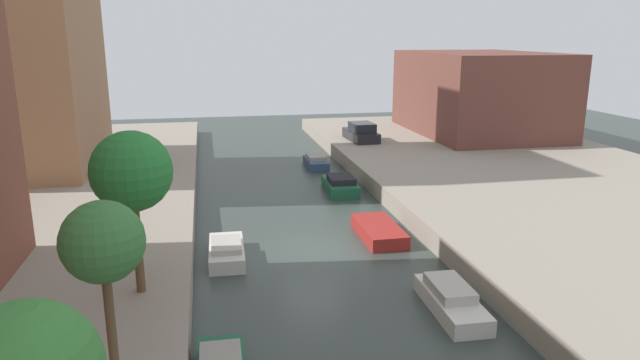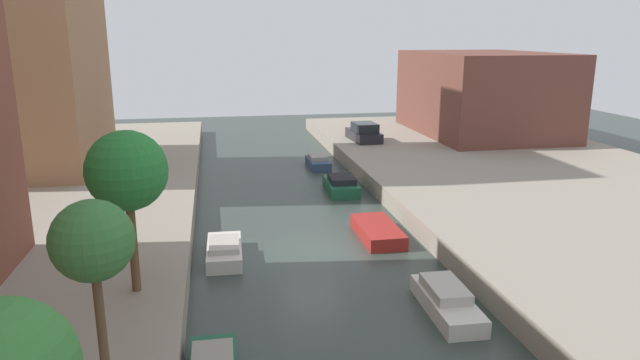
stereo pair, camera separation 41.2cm
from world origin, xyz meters
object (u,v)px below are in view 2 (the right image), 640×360
at_px(parked_car, 364,133).
at_px(moored_boat_right_5, 318,162).
at_px(street_tree_1, 93,243).
at_px(moored_boat_right_2, 447,301).
at_px(moored_boat_right_4, 341,185).
at_px(street_tree_2, 127,172).
at_px(low_block_right, 482,93).
at_px(moored_boat_right_3, 378,231).
at_px(moored_boat_left_2, 224,251).

xyz_separation_m(parked_car, moored_boat_right_5, (-4.40, -4.18, -1.22)).
distance_m(street_tree_1, moored_boat_right_2, 11.70).
distance_m(parked_car, moored_boat_right_4, 11.62).
height_order(street_tree_2, moored_boat_right_2, street_tree_2).
distance_m(street_tree_2, parked_car, 28.51).
bearing_deg(street_tree_1, parked_car, 64.87).
height_order(street_tree_2, moored_boat_right_4, street_tree_2).
height_order(street_tree_2, parked_car, street_tree_2).
bearing_deg(low_block_right, street_tree_1, -127.71).
bearing_deg(moored_boat_right_2, street_tree_1, -157.95).
bearing_deg(moored_boat_right_4, street_tree_2, -125.66).
bearing_deg(moored_boat_right_3, street_tree_2, -149.00).
bearing_deg(parked_car, street_tree_1, -115.13).
bearing_deg(street_tree_1, moored_boat_right_4, 62.88).
height_order(street_tree_1, moored_boat_right_3, street_tree_1).
bearing_deg(street_tree_1, moored_boat_right_2, 22.05).
bearing_deg(moored_boat_right_4, moored_boat_right_2, -89.24).
bearing_deg(moored_boat_left_2, moored_boat_right_2, -40.18).
bearing_deg(moored_boat_right_4, parked_car, 68.61).
bearing_deg(moored_boat_right_4, low_block_right, 40.32).
xyz_separation_m(low_block_right, moored_boat_right_2, (-14.45, -27.66, -3.90)).
xyz_separation_m(street_tree_1, moored_boat_right_3, (9.83, 11.43, -4.37)).
relative_size(parked_car, moored_boat_right_4, 1.16).
relative_size(parked_car, moored_boat_right_3, 1.09).
bearing_deg(moored_boat_right_5, street_tree_2, -115.49).
bearing_deg(moored_boat_right_2, street_tree_2, 171.89).
bearing_deg(street_tree_2, street_tree_1, -90.00).
xyz_separation_m(street_tree_2, moored_boat_right_2, (10.09, -1.44, -4.55)).
bearing_deg(moored_boat_right_4, street_tree_1, -117.12).
relative_size(low_block_right, moored_boat_right_3, 3.77).
distance_m(moored_boat_left_2, moored_boat_right_3, 7.05).
bearing_deg(low_block_right, street_tree_2, -133.11).
bearing_deg(moored_boat_right_5, street_tree_1, -110.56).
bearing_deg(moored_boat_right_4, moored_boat_right_3, -90.49).
height_order(moored_boat_right_2, moored_boat_right_4, moored_boat_right_4).
xyz_separation_m(moored_boat_right_2, moored_boat_right_4, (-0.20, 15.22, 0.03)).
bearing_deg(street_tree_1, moored_boat_right_3, 49.32).
distance_m(street_tree_2, moored_boat_left_2, 7.14).
height_order(street_tree_1, moored_boat_right_5, street_tree_1).
distance_m(parked_car, moored_boat_right_3, 19.17).
relative_size(street_tree_1, parked_car, 1.13).
height_order(low_block_right, moored_boat_left_2, low_block_right).
bearing_deg(low_block_right, moored_boat_right_4, -139.68).
bearing_deg(street_tree_2, moored_boat_right_2, -8.11).
relative_size(moored_boat_right_2, moored_boat_right_4, 1.09).
bearing_deg(moored_boat_right_3, moored_boat_right_5, 90.46).
distance_m(low_block_right, street_tree_1, 40.13).
height_order(moored_boat_left_2, moored_boat_right_2, moored_boat_right_2).
bearing_deg(low_block_right, moored_boat_right_2, -117.58).
distance_m(street_tree_1, street_tree_2, 5.53).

